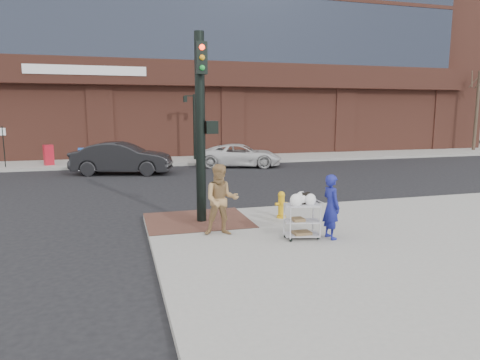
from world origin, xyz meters
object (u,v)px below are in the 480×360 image
object	(u,v)px
lamp_post	(194,119)
minivan_white	(241,155)
pedestrian_tan	(221,200)
traffic_signal_pole	(201,122)
fire_hydrant	(281,204)
woman_blue	(331,207)
utility_cart	(302,218)
sedan_dark	(122,158)

from	to	relation	value
lamp_post	minivan_white	xyz separation A→B (m)	(2.07, -3.16, -1.97)
lamp_post	pedestrian_tan	bearing A→B (deg)	-97.82
traffic_signal_pole	pedestrian_tan	bearing A→B (deg)	-81.97
minivan_white	pedestrian_tan	bearing A→B (deg)	-179.46
traffic_signal_pole	fire_hydrant	size ratio (longest dim) A/B	6.60
traffic_signal_pole	woman_blue	xyz separation A→B (m)	(2.60, -2.39, -1.92)
traffic_signal_pole	fire_hydrant	distance (m)	3.19
fire_hydrant	traffic_signal_pole	bearing A→B (deg)	173.98
utility_cart	pedestrian_tan	bearing A→B (deg)	153.94
woman_blue	minivan_white	size ratio (longest dim) A/B	0.33
lamp_post	fire_hydrant	world-z (taller)	lamp_post
lamp_post	pedestrian_tan	distance (m)	16.85
lamp_post	sedan_dark	distance (m)	6.51
traffic_signal_pole	sedan_dark	distance (m)	11.21
lamp_post	utility_cart	size ratio (longest dim) A/B	3.60
pedestrian_tan	minivan_white	distance (m)	14.15
woman_blue	fire_hydrant	xyz separation A→B (m)	(-0.40, 2.15, -0.38)
traffic_signal_pole	minivan_white	bearing A→B (deg)	69.34
lamp_post	sedan_dark	size ratio (longest dim) A/B	0.82
sedan_dark	utility_cart	world-z (taller)	sedan_dark
woman_blue	fire_hydrant	size ratio (longest dim) A/B	2.02
woman_blue	traffic_signal_pole	bearing A→B (deg)	42.75
minivan_white	fire_hydrant	size ratio (longest dim) A/B	6.12
traffic_signal_pole	sedan_dark	xyz separation A→B (m)	(-1.97, 10.85, -2.03)
lamp_post	fire_hydrant	size ratio (longest dim) A/B	5.28
minivan_white	fire_hydrant	xyz separation A→B (m)	(-2.35, -12.30, -0.11)
pedestrian_tan	woman_blue	bearing A→B (deg)	-13.33
pedestrian_tan	lamp_post	bearing A→B (deg)	91.45
sedan_dark	utility_cart	bearing A→B (deg)	-148.48
traffic_signal_pole	lamp_post	bearing A→B (deg)	80.76
traffic_signal_pole	utility_cart	bearing A→B (deg)	-49.10
sedan_dark	minivan_white	bearing A→B (deg)	-64.51
pedestrian_tan	minivan_white	xyz separation A→B (m)	(4.36, 13.45, -0.37)
pedestrian_tan	utility_cart	distance (m)	1.97
traffic_signal_pole	sedan_dark	world-z (taller)	traffic_signal_pole
minivan_white	utility_cart	xyz separation A→B (m)	(-2.61, -14.31, 0.01)
utility_cart	fire_hydrant	world-z (taller)	utility_cart
sedan_dark	utility_cart	distance (m)	13.66
traffic_signal_pole	woman_blue	distance (m)	4.02
traffic_signal_pole	fire_hydrant	world-z (taller)	traffic_signal_pole
sedan_dark	minivan_white	world-z (taller)	sedan_dark
sedan_dark	lamp_post	bearing A→B (deg)	-30.57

